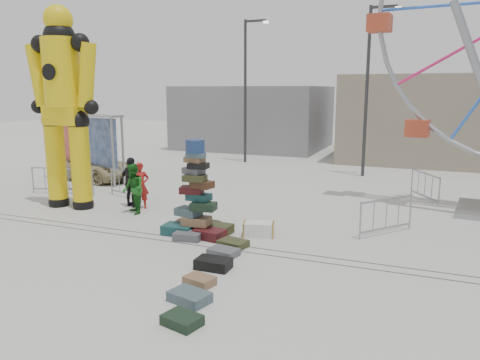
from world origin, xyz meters
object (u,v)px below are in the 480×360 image
at_px(banner_scaffold, 84,131).
at_px(steamer_trunk, 259,229).
at_px(barricade_wheel_front, 386,216).
at_px(barricade_wheel_back, 425,186).
at_px(barricade_dummy_b, 73,181).
at_px(pedestrian_black, 132,182).
at_px(suitcase_tower, 197,208).
at_px(crash_test_dummy, 64,101).
at_px(lamp_post_left, 247,84).
at_px(barricade_dummy_a, 57,180).
at_px(barricade_dummy_c, 127,184).
at_px(lamp_post_right, 369,83).
at_px(pedestrian_red, 141,186).
at_px(pedestrian_green, 133,189).
at_px(parked_suv, 93,167).

relative_size(banner_scaffold, steamer_trunk, 4.97).
distance_m(barricade_wheel_front, barricade_wheel_back, 5.07).
distance_m(barricade_dummy_b, barricade_wheel_back, 13.87).
height_order(barricade_dummy_b, pedestrian_black, pedestrian_black).
distance_m(suitcase_tower, steamer_trunk, 1.90).
bearing_deg(crash_test_dummy, lamp_post_left, 77.58).
xyz_separation_m(steamer_trunk, barricade_dummy_b, (-8.83, 2.37, 0.35)).
height_order(steamer_trunk, barricade_dummy_a, barricade_dummy_a).
relative_size(steamer_trunk, barricade_dummy_b, 0.44).
height_order(steamer_trunk, barricade_dummy_c, barricade_dummy_c).
distance_m(lamp_post_right, banner_scaffold, 13.46).
relative_size(banner_scaffold, barricade_wheel_back, 2.16).
xyz_separation_m(barricade_wheel_front, barricade_wheel_back, (0.99, 4.97, 0.00)).
bearing_deg(barricade_dummy_c, lamp_post_right, 63.22).
height_order(barricade_dummy_a, barricade_wheel_back, same).
distance_m(suitcase_tower, barricade_wheel_front, 5.55).
height_order(steamer_trunk, pedestrian_red, pedestrian_red).
height_order(barricade_wheel_back, pedestrian_black, pedestrian_black).
bearing_deg(crash_test_dummy, pedestrian_green, -1.36).
relative_size(barricade_wheel_back, pedestrian_black, 1.11).
bearing_deg(barricade_dummy_a, banner_scaffold, 82.45).
distance_m(barricade_dummy_b, pedestrian_black, 3.48).
relative_size(barricade_wheel_front, pedestrian_red, 1.21).
relative_size(pedestrian_green, pedestrian_black, 0.96).
bearing_deg(barricade_wheel_front, barricade_dummy_b, 125.66).
xyz_separation_m(barricade_dummy_a, barricade_wheel_front, (13.00, -0.73, 0.00)).
relative_size(barricade_wheel_back, pedestrian_red, 1.21).
height_order(steamer_trunk, pedestrian_green, pedestrian_green).
distance_m(lamp_post_left, pedestrian_red, 12.08).
xyz_separation_m(suitcase_tower, barricade_wheel_back, (6.13, 7.04, -0.23)).
xyz_separation_m(crash_test_dummy, barricade_dummy_c, (1.05, 1.96, -3.25)).
height_order(pedestrian_black, parked_suv, pedestrian_black).
distance_m(crash_test_dummy, pedestrian_red, 3.95).
bearing_deg(lamp_post_right, pedestrian_green, -122.08).
xyz_separation_m(barricade_dummy_b, barricade_wheel_front, (12.23, -0.79, 0.00)).
height_order(banner_scaffold, pedestrian_black, banner_scaffold).
bearing_deg(parked_suv, pedestrian_red, -117.99).
bearing_deg(parked_suv, crash_test_dummy, -141.17).
relative_size(barricade_dummy_a, pedestrian_green, 1.16).
relative_size(banner_scaffold, barricade_wheel_front, 2.16).
bearing_deg(pedestrian_red, pedestrian_green, -109.55).
height_order(steamer_trunk, barricade_dummy_b, barricade_dummy_b).
height_order(barricade_dummy_a, parked_suv, parked_suv).
height_order(crash_test_dummy, barricade_wheel_front, crash_test_dummy).
xyz_separation_m(pedestrian_red, parked_suv, (-5.19, 3.79, -0.22)).
bearing_deg(lamp_post_left, suitcase_tower, -74.78).
relative_size(steamer_trunk, barricade_wheel_front, 0.44).
bearing_deg(barricade_dummy_a, barricade_wheel_front, -22.94).
xyz_separation_m(steamer_trunk, barricade_wheel_back, (4.39, 6.54, 0.35)).
xyz_separation_m(lamp_post_left, barricade_dummy_b, (-3.43, -10.62, -3.93)).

